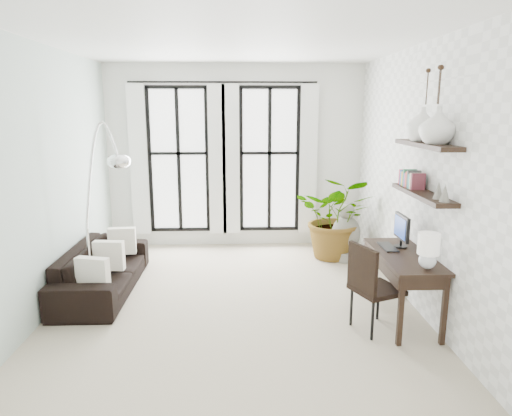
{
  "coord_description": "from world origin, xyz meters",
  "views": [
    {
      "loc": [
        0.07,
        -5.59,
        2.43
      ],
      "look_at": [
        0.28,
        0.3,
        1.15
      ],
      "focal_mm": 32.0,
      "sensor_mm": 36.0,
      "label": 1
    }
  ],
  "objects_px": {
    "buddha": "(346,236)",
    "desk": "(405,260)",
    "desk_chair": "(370,283)",
    "plant": "(337,217)",
    "sofa": "(103,269)",
    "arc_lamp": "(102,170)"
  },
  "relations": [
    {
      "from": "buddha",
      "to": "desk",
      "type": "bearing_deg",
      "value": -86.58
    },
    {
      "from": "desk",
      "to": "desk_chair",
      "type": "height_order",
      "value": "desk"
    },
    {
      "from": "plant",
      "to": "desk_chair",
      "type": "height_order",
      "value": "plant"
    },
    {
      "from": "plant",
      "to": "sofa",
      "type": "bearing_deg",
      "value": -159.47
    },
    {
      "from": "sofa",
      "to": "plant",
      "type": "height_order",
      "value": "plant"
    },
    {
      "from": "arc_lamp",
      "to": "buddha",
      "type": "distance_m",
      "value": 3.94
    },
    {
      "from": "sofa",
      "to": "arc_lamp",
      "type": "xyz_separation_m",
      "value": [
        0.11,
        -0.07,
        1.35
      ]
    },
    {
      "from": "sofa",
      "to": "desk",
      "type": "bearing_deg",
      "value": -105.66
    },
    {
      "from": "desk",
      "to": "desk_chair",
      "type": "bearing_deg",
      "value": -152.9
    },
    {
      "from": "buddha",
      "to": "sofa",
      "type": "bearing_deg",
      "value": -161.23
    },
    {
      "from": "plant",
      "to": "buddha",
      "type": "distance_m",
      "value": 0.34
    },
    {
      "from": "arc_lamp",
      "to": "plant",
      "type": "bearing_deg",
      "value": 22.1
    },
    {
      "from": "sofa",
      "to": "buddha",
      "type": "distance_m",
      "value": 3.81
    },
    {
      "from": "arc_lamp",
      "to": "buddha",
      "type": "relative_size",
      "value": 2.46
    },
    {
      "from": "sofa",
      "to": "arc_lamp",
      "type": "distance_m",
      "value": 1.36
    },
    {
      "from": "sofa",
      "to": "arc_lamp",
      "type": "relative_size",
      "value": 0.92
    },
    {
      "from": "desk",
      "to": "sofa",
      "type": "bearing_deg",
      "value": 164.36
    },
    {
      "from": "plant",
      "to": "buddha",
      "type": "bearing_deg",
      "value": -25.81
    },
    {
      "from": "arc_lamp",
      "to": "buddha",
      "type": "height_order",
      "value": "arc_lamp"
    },
    {
      "from": "plant",
      "to": "desk",
      "type": "distance_m",
      "value": 2.36
    },
    {
      "from": "sofa",
      "to": "arc_lamp",
      "type": "height_order",
      "value": "arc_lamp"
    },
    {
      "from": "plant",
      "to": "arc_lamp",
      "type": "xyz_separation_m",
      "value": [
        -3.35,
        -1.36,
        0.97
      ]
    }
  ]
}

